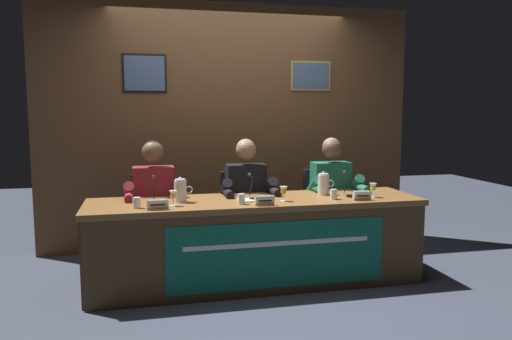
# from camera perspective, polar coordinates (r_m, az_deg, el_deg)

# --- Properties ---
(ground_plane) EXTENTS (12.00, 12.00, 0.00)m
(ground_plane) POSITION_cam_1_polar(r_m,az_deg,el_deg) (4.43, 0.00, -12.68)
(ground_plane) COLOR #383D4C
(wall_back_panelled) EXTENTS (4.03, 0.14, 2.60)m
(wall_back_panelled) POSITION_cam_1_polar(r_m,az_deg,el_deg) (5.41, -3.00, 4.99)
(wall_back_panelled) COLOR brown
(wall_back_panelled) RESTS_ON ground_plane
(conference_table) EXTENTS (2.83, 0.74, 0.73)m
(conference_table) POSITION_cam_1_polar(r_m,az_deg,el_deg) (4.19, 0.37, -6.82)
(conference_table) COLOR brown
(conference_table) RESTS_ON ground_plane
(chair_left) EXTENTS (0.44, 0.44, 0.89)m
(chair_left) POSITION_cam_1_polar(r_m,az_deg,el_deg) (4.74, -11.57, -6.09)
(chair_left) COLOR black
(chair_left) RESTS_ON ground_plane
(panelist_left) EXTENTS (0.51, 0.48, 1.22)m
(panelist_left) POSITION_cam_1_polar(r_m,az_deg,el_deg) (4.49, -11.60, -3.23)
(panelist_left) COLOR black
(panelist_left) RESTS_ON ground_plane
(nameplate_left) EXTENTS (0.16, 0.06, 0.08)m
(nameplate_left) POSITION_cam_1_polar(r_m,az_deg,el_deg) (3.87, -11.21, -3.88)
(nameplate_left) COLOR white
(nameplate_left) RESTS_ON conference_table
(juice_glass_left) EXTENTS (0.06, 0.06, 0.12)m
(juice_glass_left) POSITION_cam_1_polar(r_m,az_deg,el_deg) (3.98, -9.47, -2.88)
(juice_glass_left) COLOR white
(juice_glass_left) RESTS_ON conference_table
(water_cup_left) EXTENTS (0.06, 0.06, 0.08)m
(water_cup_left) POSITION_cam_1_polar(r_m,az_deg,el_deg) (3.96, -13.50, -3.73)
(water_cup_left) COLOR silver
(water_cup_left) RESTS_ON conference_table
(microphone_left) EXTENTS (0.06, 0.17, 0.22)m
(microphone_left) POSITION_cam_1_polar(r_m,az_deg,el_deg) (4.15, -11.56, -2.68)
(microphone_left) COLOR black
(microphone_left) RESTS_ON conference_table
(chair_center) EXTENTS (0.44, 0.44, 0.89)m
(chair_center) POSITION_cam_1_polar(r_m,az_deg,el_deg) (4.83, -1.47, -5.71)
(chair_center) COLOR black
(chair_center) RESTS_ON ground_plane
(panelist_center) EXTENTS (0.51, 0.48, 1.22)m
(panelist_center) POSITION_cam_1_polar(r_m,az_deg,el_deg) (4.58, -0.98, -2.87)
(panelist_center) COLOR black
(panelist_center) RESTS_ON ground_plane
(nameplate_center) EXTENTS (0.16, 0.06, 0.08)m
(nameplate_center) POSITION_cam_1_polar(r_m,az_deg,el_deg) (3.96, 0.99, -3.50)
(nameplate_center) COLOR white
(nameplate_center) RESTS_ON conference_table
(juice_glass_center) EXTENTS (0.06, 0.06, 0.12)m
(juice_glass_center) POSITION_cam_1_polar(r_m,az_deg,el_deg) (4.14, 3.16, -2.41)
(juice_glass_center) COLOR white
(juice_glass_center) RESTS_ON conference_table
(water_cup_center) EXTENTS (0.06, 0.06, 0.08)m
(water_cup_center) POSITION_cam_1_polar(r_m,az_deg,el_deg) (4.01, -1.68, -3.40)
(water_cup_center) COLOR silver
(water_cup_center) RESTS_ON conference_table
(microphone_center) EXTENTS (0.06, 0.17, 0.22)m
(microphone_center) POSITION_cam_1_polar(r_m,az_deg,el_deg) (4.21, -0.49, -2.40)
(microphone_center) COLOR black
(microphone_center) RESTS_ON conference_table
(chair_right) EXTENTS (0.44, 0.44, 0.89)m
(chair_right) POSITION_cam_1_polar(r_m,az_deg,el_deg) (5.06, 7.97, -5.18)
(chair_right) COLOR black
(chair_right) RESTS_ON ground_plane
(panelist_right) EXTENTS (0.51, 0.48, 1.22)m
(panelist_right) POSITION_cam_1_polar(r_m,az_deg,el_deg) (4.82, 8.87, -2.46)
(panelist_right) COLOR black
(panelist_right) RESTS_ON ground_plane
(nameplate_right) EXTENTS (0.16, 0.06, 0.08)m
(nameplate_right) POSITION_cam_1_polar(r_m,az_deg,el_deg) (4.28, 12.05, -2.87)
(nameplate_right) COLOR white
(nameplate_right) RESTS_ON conference_table
(juice_glass_right) EXTENTS (0.06, 0.06, 0.12)m
(juice_glass_right) POSITION_cam_1_polar(r_m,az_deg,el_deg) (4.43, 13.25, -1.97)
(juice_glass_right) COLOR white
(juice_glass_right) RESTS_ON conference_table
(water_cup_right) EXTENTS (0.06, 0.06, 0.08)m
(water_cup_right) POSITION_cam_1_polar(r_m,az_deg,el_deg) (4.28, 8.88, -2.82)
(water_cup_right) COLOR silver
(water_cup_right) RESTS_ON conference_table
(microphone_right) EXTENTS (0.06, 0.17, 0.22)m
(microphone_right) POSITION_cam_1_polar(r_m,az_deg,el_deg) (4.44, 10.50, -2.02)
(microphone_right) COLOR black
(microphone_right) RESTS_ON conference_table
(water_pitcher_left_side) EXTENTS (0.15, 0.10, 0.21)m
(water_pitcher_left_side) POSITION_cam_1_polar(r_m,az_deg,el_deg) (4.14, -8.64, -2.36)
(water_pitcher_left_side) COLOR silver
(water_pitcher_left_side) RESTS_ON conference_table
(water_pitcher_right_side) EXTENTS (0.15, 0.10, 0.21)m
(water_pitcher_right_side) POSITION_cam_1_polar(r_m,az_deg,el_deg) (4.48, 7.75, -1.62)
(water_pitcher_right_side) COLOR silver
(water_pitcher_right_side) RESTS_ON conference_table
(document_stack_center) EXTENTS (0.22, 0.16, 0.01)m
(document_stack_center) POSITION_cam_1_polar(r_m,az_deg,el_deg) (4.16, -0.60, -3.47)
(document_stack_center) COLOR white
(document_stack_center) RESTS_ON conference_table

